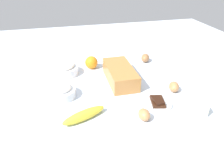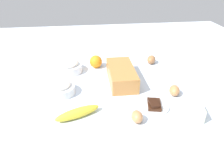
{
  "view_description": "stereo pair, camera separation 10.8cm",
  "coord_description": "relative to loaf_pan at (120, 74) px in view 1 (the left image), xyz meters",
  "views": [
    {
      "loc": [
        0.91,
        -0.22,
        0.57
      ],
      "look_at": [
        0.0,
        0.0,
        0.04
      ],
      "focal_mm": 34.5,
      "sensor_mm": 36.0,
      "label": 1
    },
    {
      "loc": [
        0.93,
        -0.12,
        0.57
      ],
      "look_at": [
        0.0,
        0.0,
        0.04
      ],
      "focal_mm": 34.5,
      "sensor_mm": 36.0,
      "label": 2
    }
  ],
  "objects": [
    {
      "name": "chocolate_plate",
      "position": [
        0.25,
        0.1,
        -0.03
      ],
      "size": [
        0.13,
        0.13,
        0.03
      ],
      "color": "white",
      "rests_on": "ground_plane"
    },
    {
      "name": "flour_bowl",
      "position": [
        -0.15,
        -0.28,
        -0.01
      ],
      "size": [
        0.15,
        0.15,
        0.07
      ],
      "color": "white",
      "rests_on": "ground_plane"
    },
    {
      "name": "loaf_pan",
      "position": [
        0.0,
        0.0,
        0.0
      ],
      "size": [
        0.28,
        0.13,
        0.08
      ],
      "rotation": [
        0.0,
        0.0,
        -0.0
      ],
      "color": "#B77A3D",
      "rests_on": "ground_plane"
    },
    {
      "name": "ground_plane",
      "position": [
        0.05,
        -0.06,
        -0.05
      ],
      "size": [
        2.4,
        2.4,
        0.02
      ],
      "primitive_type": "cube",
      "color": "silver"
    },
    {
      "name": "butter_block",
      "position": [
        0.33,
        0.24,
        -0.01
      ],
      "size": [
        0.1,
        0.08,
        0.06
      ],
      "primitive_type": "cube",
      "rotation": [
        0.0,
        0.0,
        -0.19
      ],
      "color": "#F4EDB2",
      "rests_on": "ground_plane"
    },
    {
      "name": "banana",
      "position": [
        0.27,
        -0.23,
        -0.02
      ],
      "size": [
        0.11,
        0.19,
        0.04
      ],
      "primitive_type": "ellipsoid",
      "rotation": [
        0.0,
        0.0,
        5.1
      ],
      "color": "yellow",
      "rests_on": "ground_plane"
    },
    {
      "name": "orange_fruit",
      "position": [
        -0.19,
        -0.12,
        -0.0
      ],
      "size": [
        0.07,
        0.07,
        0.07
      ],
      "primitive_type": "sphere",
      "color": "orange",
      "rests_on": "ground_plane"
    },
    {
      "name": "egg_near_butter",
      "position": [
        0.33,
        0.01,
        -0.02
      ],
      "size": [
        0.06,
        0.05,
        0.05
      ],
      "primitive_type": "ellipsoid",
      "rotation": [
        0.0,
        1.57,
        0.03
      ],
      "color": "#BC804D",
      "rests_on": "ground_plane"
    },
    {
      "name": "sugar_bowl",
      "position": [
        0.08,
        -0.31,
        -0.01
      ],
      "size": [
        0.13,
        0.13,
        0.06
      ],
      "color": "white",
      "rests_on": "ground_plane"
    },
    {
      "name": "egg_loose",
      "position": [
        0.16,
        0.23,
        -0.02
      ],
      "size": [
        0.08,
        0.07,
        0.05
      ],
      "primitive_type": "ellipsoid",
      "rotation": [
        0.0,
        1.57,
        5.97
      ],
      "color": "#BC7F4D",
      "rests_on": "ground_plane"
    },
    {
      "name": "egg_beside_bowl",
      "position": [
        -0.2,
        0.22,
        -0.02
      ],
      "size": [
        0.09,
        0.08,
        0.05
      ],
      "primitive_type": "ellipsoid",
      "rotation": [
        0.0,
        1.57,
        5.81
      ],
      "color": "#A06B41",
      "rests_on": "ground_plane"
    }
  ]
}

